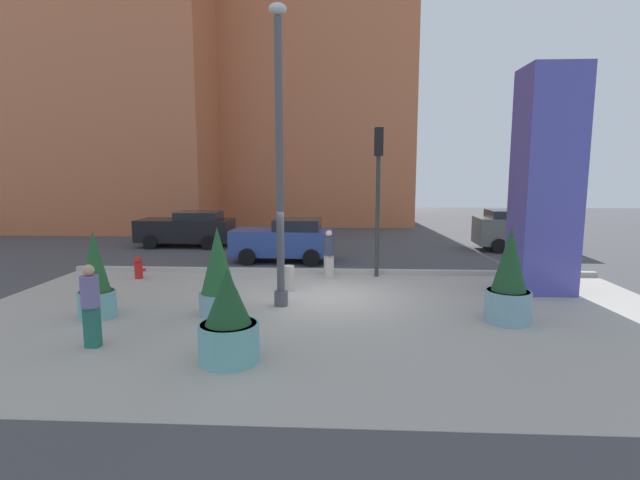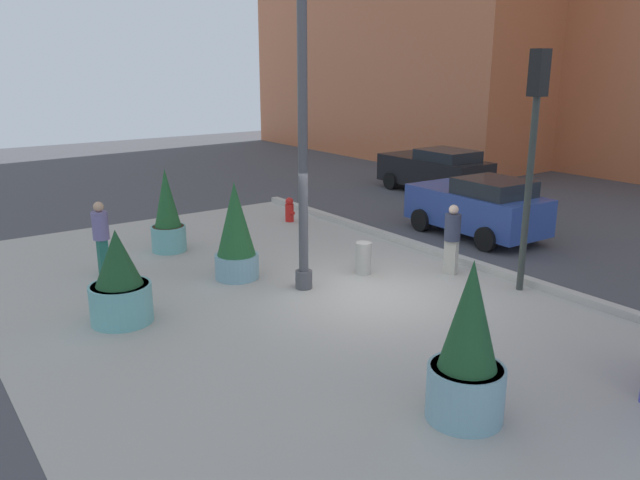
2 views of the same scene
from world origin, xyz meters
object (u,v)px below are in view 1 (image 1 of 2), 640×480
Objects in this scene: traffic_light_far_side at (378,178)px; art_pillar_blue at (546,182)px; pedestrian_by_curb at (91,302)px; concrete_bollard at (288,278)px; lamp_post at (279,165)px; car_intersection at (285,240)px; potted_plant_near_right at (96,281)px; potted_plant_by_pillar at (218,274)px; potted_plant_curbside at (509,282)px; car_curb_east at (520,230)px; pedestrian_on_sidewalk at (329,252)px; fire_hydrant at (139,268)px; potted_plant_mid_plaza at (228,322)px; car_far_lane at (187,229)px.

art_pillar_blue is at bearing -19.48° from traffic_light_far_side.
concrete_bollard is at bearing 54.97° from pedestrian_by_curb.
traffic_light_far_side reaches higher than concrete_bollard.
car_intersection is at bearing 96.28° from lamp_post.
lamp_post reaches higher than potted_plant_near_right.
art_pillar_blue is at bearing 17.86° from potted_plant_by_pillar.
concrete_bollard is (-5.49, 2.74, -0.59)m from potted_plant_curbside.
car_curb_east is 2.47× the size of pedestrian_on_sidewalk.
fire_hydrant is (-10.62, 4.06, -0.60)m from potted_plant_curbside.
lamp_post is at bearing -29.95° from fire_hydrant.
lamp_post is 6.79m from fire_hydrant.
traffic_light_far_side is (-2.75, 4.79, 2.33)m from potted_plant_curbside.
pedestrian_by_curb is at bearing -125.03° from concrete_bollard.
car_intersection is (3.62, 7.51, -0.07)m from potted_plant_near_right.
potted_plant_mid_plaza is (0.96, -2.93, -0.26)m from potted_plant_by_pillar.
potted_plant_by_pillar is (-1.43, -0.83, -2.67)m from lamp_post.
potted_plant_curbside is 3.01× the size of concrete_bollard.
car_curb_east is at bearing 74.65° from art_pillar_blue.
potted_plant_mid_plaza is (-0.47, -3.76, -2.93)m from lamp_post.
potted_plant_mid_plaza is at bearing -71.77° from potted_plant_by_pillar.
fire_hydrant is 5.29m from concrete_bollard.
concrete_bollard is at bearing -54.76° from car_far_lane.
traffic_light_far_side is 4.94m from car_intersection.
traffic_light_far_side reaches higher than potted_plant_by_pillar.
potted_plant_curbside is 11.38m from fire_hydrant.
pedestrian_by_curb is (-2.92, 0.57, 0.18)m from potted_plant_mid_plaza.
concrete_bollard is 9.97m from car_far_lane.
lamp_post is 1.90× the size of car_intersection.
potted_plant_near_right is 0.53× the size of car_intersection.
pedestrian_by_curb is (-3.39, -3.19, -2.74)m from lamp_post.
potted_plant_curbside is at bearing 13.23° from pedestrian_by_curb.
concrete_bollard is 0.19× the size of car_intersection.
pedestrian_by_curb is at bearing -129.69° from potted_plant_by_pillar.
pedestrian_by_curb is 7.89m from pedestrian_on_sidewalk.
car_curb_east reaches higher than car_far_lane.
pedestrian_by_curb is at bearing -135.47° from car_curb_east.
potted_plant_mid_plaza reaches higher than concrete_bollard.
potted_plant_near_right is at bearing -142.17° from car_curb_east.
car_intersection is 6.16m from car_far_lane.
lamp_post is at bearing -89.90° from concrete_bollard.
fire_hydrant is 0.15× the size of traffic_light_far_side.
concrete_bollard is (-0.00, 1.64, -3.32)m from lamp_post.
car_far_lane is at bearing 145.28° from car_intersection.
traffic_light_far_side reaches higher than potted_plant_curbside.
lamp_post is 7.73m from art_pillar_blue.
potted_plant_mid_plaza is 0.45× the size of car_intersection.
car_curb_east is at bearing 53.05° from potted_plant_mid_plaza.
potted_plant_curbside reaches higher than pedestrian_by_curb.
lamp_post reaches higher than pedestrian_by_curb.
car_curb_east is (6.75, 5.79, -2.37)m from traffic_light_far_side.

